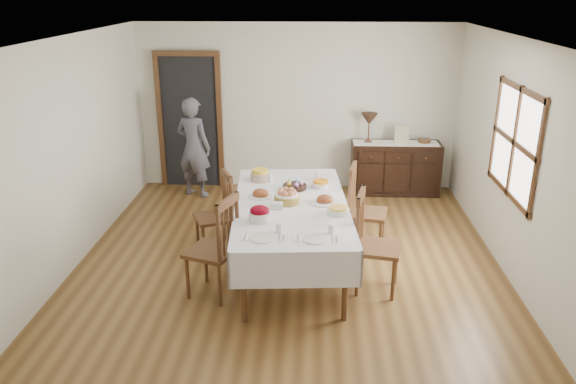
{
  "coord_description": "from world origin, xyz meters",
  "views": [
    {
      "loc": [
        0.28,
        -5.76,
        3.12
      ],
      "look_at": [
        0.0,
        0.1,
        0.95
      ],
      "focal_mm": 35.0,
      "sensor_mm": 36.0,
      "label": 1
    }
  ],
  "objects_px": {
    "person": "(194,144)",
    "chair_left_far": "(217,213)",
    "chair_right_near": "(373,242)",
    "chair_right_far": "(363,208)",
    "sideboard": "(395,168)",
    "table_lamp": "(369,120)",
    "dining_table": "(291,211)",
    "chair_left_near": "(216,246)"
  },
  "relations": [
    {
      "from": "dining_table",
      "to": "chair_right_far",
      "type": "bearing_deg",
      "value": 31.47
    },
    {
      "from": "chair_left_near",
      "to": "person",
      "type": "xyz_separation_m",
      "value": [
        -0.84,
        3.01,
        0.26
      ]
    },
    {
      "from": "chair_left_near",
      "to": "chair_left_far",
      "type": "xyz_separation_m",
      "value": [
        -0.16,
        1.06,
        -0.06
      ]
    },
    {
      "from": "chair_right_far",
      "to": "sideboard",
      "type": "height_order",
      "value": "chair_right_far"
    },
    {
      "from": "chair_left_near",
      "to": "person",
      "type": "relative_size",
      "value": 0.68
    },
    {
      "from": "table_lamp",
      "to": "dining_table",
      "type": "bearing_deg",
      "value": -112.03
    },
    {
      "from": "dining_table",
      "to": "chair_left_near",
      "type": "xyz_separation_m",
      "value": [
        -0.76,
        -0.57,
        -0.17
      ]
    },
    {
      "from": "chair_right_far",
      "to": "sideboard",
      "type": "relative_size",
      "value": 0.79
    },
    {
      "from": "chair_left_far",
      "to": "chair_right_near",
      "type": "bearing_deg",
      "value": 40.85
    },
    {
      "from": "chair_left_far",
      "to": "chair_right_near",
      "type": "relative_size",
      "value": 0.91
    },
    {
      "from": "chair_left_near",
      "to": "sideboard",
      "type": "bearing_deg",
      "value": 164.56
    },
    {
      "from": "sideboard",
      "to": "table_lamp",
      "type": "relative_size",
      "value": 2.98
    },
    {
      "from": "chair_left_far",
      "to": "chair_right_far",
      "type": "height_order",
      "value": "chair_right_far"
    },
    {
      "from": "sideboard",
      "to": "table_lamp",
      "type": "distance_m",
      "value": 0.88
    },
    {
      "from": "chair_left_near",
      "to": "sideboard",
      "type": "relative_size",
      "value": 0.82
    },
    {
      "from": "person",
      "to": "table_lamp",
      "type": "relative_size",
      "value": 3.6
    },
    {
      "from": "chair_right_near",
      "to": "sideboard",
      "type": "xyz_separation_m",
      "value": [
        0.64,
        3.05,
        -0.15
      ]
    },
    {
      "from": "chair_right_far",
      "to": "table_lamp",
      "type": "relative_size",
      "value": 2.36
    },
    {
      "from": "person",
      "to": "chair_left_far",
      "type": "bearing_deg",
      "value": 130.78
    },
    {
      "from": "chair_right_far",
      "to": "sideboard",
      "type": "distance_m",
      "value": 2.17
    },
    {
      "from": "chair_right_far",
      "to": "person",
      "type": "xyz_separation_m",
      "value": [
        -2.46,
        1.82,
        0.28
      ]
    },
    {
      "from": "dining_table",
      "to": "table_lamp",
      "type": "height_order",
      "value": "table_lamp"
    },
    {
      "from": "chair_right_far",
      "to": "person",
      "type": "bearing_deg",
      "value": 64.63
    },
    {
      "from": "sideboard",
      "to": "person",
      "type": "xyz_separation_m",
      "value": [
        -3.13,
        -0.24,
        0.41
      ]
    },
    {
      "from": "chair_left_near",
      "to": "chair_right_far",
      "type": "distance_m",
      "value": 2.01
    },
    {
      "from": "chair_right_far",
      "to": "chair_left_near",
      "type": "bearing_deg",
      "value": 137.53
    },
    {
      "from": "sideboard",
      "to": "table_lamp",
      "type": "height_order",
      "value": "table_lamp"
    },
    {
      "from": "chair_right_near",
      "to": "sideboard",
      "type": "height_order",
      "value": "chair_right_near"
    },
    {
      "from": "chair_right_near",
      "to": "table_lamp",
      "type": "distance_m",
      "value": 3.12
    },
    {
      "from": "dining_table",
      "to": "chair_left_far",
      "type": "bearing_deg",
      "value": 148.17
    },
    {
      "from": "chair_right_far",
      "to": "chair_right_near",
      "type": "bearing_deg",
      "value": -167.49
    },
    {
      "from": "dining_table",
      "to": "table_lamp",
      "type": "bearing_deg",
      "value": 63.7
    },
    {
      "from": "chair_left_far",
      "to": "chair_right_near",
      "type": "height_order",
      "value": "chair_right_near"
    },
    {
      "from": "table_lamp",
      "to": "chair_left_far",
      "type": "bearing_deg",
      "value": -132.33
    },
    {
      "from": "chair_right_near",
      "to": "person",
      "type": "height_order",
      "value": "person"
    },
    {
      "from": "chair_left_near",
      "to": "chair_right_near",
      "type": "relative_size",
      "value": 1.01
    },
    {
      "from": "chair_right_near",
      "to": "chair_right_far",
      "type": "relative_size",
      "value": 1.03
    },
    {
      "from": "person",
      "to": "table_lamp",
      "type": "xyz_separation_m",
      "value": [
        2.69,
        0.24,
        0.35
      ]
    },
    {
      "from": "chair_right_near",
      "to": "sideboard",
      "type": "relative_size",
      "value": 0.81
    },
    {
      "from": "chair_left_near",
      "to": "sideboard",
      "type": "distance_m",
      "value": 3.98
    },
    {
      "from": "chair_right_near",
      "to": "chair_right_far",
      "type": "distance_m",
      "value": 0.99
    },
    {
      "from": "chair_left_near",
      "to": "sideboard",
      "type": "height_order",
      "value": "chair_left_near"
    }
  ]
}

